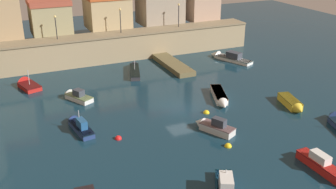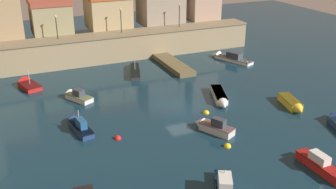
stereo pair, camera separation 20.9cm
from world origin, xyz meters
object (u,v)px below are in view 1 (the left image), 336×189
Objects in this scene: quay_lamp_2 at (179,11)px; moored_boat_12 at (213,126)px; moored_boat_2 at (292,104)px; moored_boat_6 at (220,97)px; moored_boat_5 at (228,57)px; mooring_buoy_2 at (206,113)px; moored_boat_0 at (79,125)px; quay_lamp_1 at (120,17)px; moored_boat_11 at (326,168)px; moored_boat_4 at (76,96)px; mooring_buoy_1 at (228,147)px; quay_lamp_0 at (56,23)px; moored_boat_7 at (27,85)px; moored_boat_9 at (135,69)px; mooring_buoy_0 at (118,139)px.

quay_lamp_2 reaches higher than moored_boat_12.
moored_boat_6 is at bearing -113.74° from moored_boat_2.
moored_boat_5 reaches higher than moored_boat_2.
moored_boat_2 is 9.70m from mooring_buoy_2.
moored_boat_0 is 23.02m from moored_boat_2.
quay_lamp_1 reaches higher than moored_boat_5.
moored_boat_11 is (16.43, -15.85, 0.09)m from moored_boat_0.
moored_boat_11 is (0.12, -16.15, 0.10)m from moored_boat_6.
moored_boat_0 reaches higher than moored_boat_4.
moored_boat_11 is 1.32× the size of moored_boat_12.
quay_lamp_0 is at bearing 108.64° from mooring_buoy_1.
quay_lamp_2 is 0.50× the size of moored_boat_5.
moored_boat_6 is at bearing -179.94° from moored_boat_11.
moored_boat_12 is at bearing -158.86° from moored_boat_7.
mooring_buoy_2 is (11.50, -22.16, -6.23)m from quay_lamp_0.
quay_lamp_0 is 0.68× the size of moored_boat_2.
moored_boat_4 is 11.27m from moored_boat_9.
moored_boat_6 is at bearing -53.63° from quay_lamp_0.
moored_boat_5 is 19.38m from mooring_buoy_2.
moored_boat_5 reaches higher than moored_boat_6.
moored_boat_4 is at bearing 141.07° from moored_boat_9.
quay_lamp_0 reaches higher than moored_boat_5.
quay_lamp_2 is 30.18m from mooring_buoy_0.
quay_lamp_0 is at bearing -5.32° from moored_boat_12.
quay_lamp_2 is at bearing 0.00° from quay_lamp_1.
quay_lamp_2 is 5.52× the size of mooring_buoy_0.
moored_boat_5 is at bearing 165.10° from moored_boat_6.
moored_boat_5 is at bearing 57.96° from mooring_buoy_1.
moored_boat_11 is 11.05m from moored_boat_12.
quay_lamp_0 reaches higher than moored_boat_2.
quay_lamp_2 is (9.46, 0.00, 0.01)m from quay_lamp_1.
moored_boat_4 is (-21.30, 12.03, -0.03)m from moored_boat_2.
quay_lamp_2 is at bearing 73.02° from mooring_buoy_1.
mooring_buoy_0 is at bearing -53.35° from moored_boat_6.
moored_boat_0 is 7.53m from moored_boat_4.
moored_boat_7 is 35.68m from moored_boat_11.
quay_lamp_1 is at bearing -24.76° from moored_boat_12.
quay_lamp_0 is 0.75× the size of moored_boat_12.
moored_boat_12 is at bearing -88.20° from quay_lamp_1.
quay_lamp_0 is 0.74× the size of moored_boat_4.
moored_boat_5 is 27.96m from mooring_buoy_0.
moored_boat_5 is at bearing -105.08° from moored_boat_4.
mooring_buoy_2 reaches higher than mooring_buoy_0.
mooring_buoy_0 is at bearing 173.43° from moored_boat_9.
moored_boat_9 is at bearing -136.61° from moored_boat_6.
quay_lamp_0 reaches higher than moored_boat_6.
moored_boat_9 is at bearing -35.94° from quay_lamp_0.
quay_lamp_2 reaches higher than moored_boat_0.
moored_boat_5 is (23.64, -7.06, -5.81)m from quay_lamp_0.
quay_lamp_0 is 5.02× the size of mooring_buoy_2.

